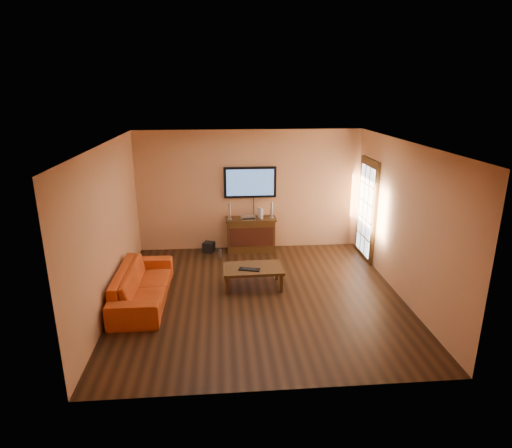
{
  "coord_description": "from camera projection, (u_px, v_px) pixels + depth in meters",
  "views": [
    {
      "loc": [
        -0.64,
        -6.85,
        3.54
      ],
      "look_at": [
        0.01,
        0.8,
        1.1
      ],
      "focal_mm": 30.0,
      "sensor_mm": 36.0,
      "label": 1
    }
  ],
  "objects": [
    {
      "name": "media_console",
      "position": [
        251.0,
        234.0,
        9.67
      ],
      "size": [
        1.13,
        0.43,
        0.76
      ],
      "color": "#39210D",
      "rests_on": "ground"
    },
    {
      "name": "game_console",
      "position": [
        261.0,
        213.0,
        9.55
      ],
      "size": [
        0.1,
        0.18,
        0.23
      ],
      "primitive_type": "cube",
      "rotation": [
        0.0,
        0.0,
        0.34
      ],
      "color": "white",
      "rests_on": "media_console"
    },
    {
      "name": "keyboard",
      "position": [
        249.0,
        269.0,
        7.76
      ],
      "size": [
        0.41,
        0.24,
        0.02
      ],
      "color": "black",
      "rests_on": "coffee_table"
    },
    {
      "name": "subwoofer",
      "position": [
        209.0,
        247.0,
        9.67
      ],
      "size": [
        0.3,
        0.3,
        0.23
      ],
      "primitive_type": "cube",
      "rotation": [
        0.0,
        0.0,
        -0.37
      ],
      "color": "black",
      "rests_on": "ground"
    },
    {
      "name": "av_receiver",
      "position": [
        248.0,
        217.0,
        9.5
      ],
      "size": [
        0.33,
        0.25,
        0.07
      ],
      "primitive_type": "cube",
      "rotation": [
        0.0,
        0.0,
        0.05
      ],
      "color": "silver",
      "rests_on": "media_console"
    },
    {
      "name": "ground_plane",
      "position": [
        259.0,
        296.0,
        7.63
      ],
      "size": [
        5.0,
        5.0,
        0.0
      ],
      "primitive_type": "plane",
      "color": "black",
      "rests_on": "ground"
    },
    {
      "name": "french_door",
      "position": [
        367.0,
        211.0,
        9.12
      ],
      "size": [
        0.07,
        1.02,
        2.22
      ],
      "color": "#39210D",
      "rests_on": "ground"
    },
    {
      "name": "coffee_table",
      "position": [
        253.0,
        270.0,
        7.88
      ],
      "size": [
        1.11,
        0.68,
        0.39
      ],
      "color": "#39210D",
      "rests_on": "ground"
    },
    {
      "name": "sofa",
      "position": [
        142.0,
        279.0,
        7.35
      ],
      "size": [
        0.62,
        2.08,
        0.81
      ],
      "primitive_type": "imported",
      "rotation": [
        0.0,
        0.0,
        1.57
      ],
      "color": "#BB4314",
      "rests_on": "ground"
    },
    {
      "name": "bottle",
      "position": [
        220.0,
        254.0,
        9.31
      ],
      "size": [
        0.08,
        0.08,
        0.22
      ],
      "color": "white",
      "rests_on": "ground"
    },
    {
      "name": "television",
      "position": [
        250.0,
        182.0,
        9.49
      ],
      "size": [
        1.17,
        0.08,
        0.69
      ],
      "color": "black",
      "rests_on": "ground"
    },
    {
      "name": "speaker_left",
      "position": [
        230.0,
        212.0,
        9.44
      ],
      "size": [
        0.1,
        0.1,
        0.37
      ],
      "color": "silver",
      "rests_on": "media_console"
    },
    {
      "name": "speaker_right",
      "position": [
        272.0,
        210.0,
        9.57
      ],
      "size": [
        0.1,
        0.1,
        0.37
      ],
      "color": "silver",
      "rests_on": "media_console"
    },
    {
      "name": "room_walls",
      "position": [
        256.0,
        196.0,
        7.71
      ],
      "size": [
        5.0,
        5.0,
        5.0
      ],
      "color": "tan",
      "rests_on": "ground"
    }
  ]
}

